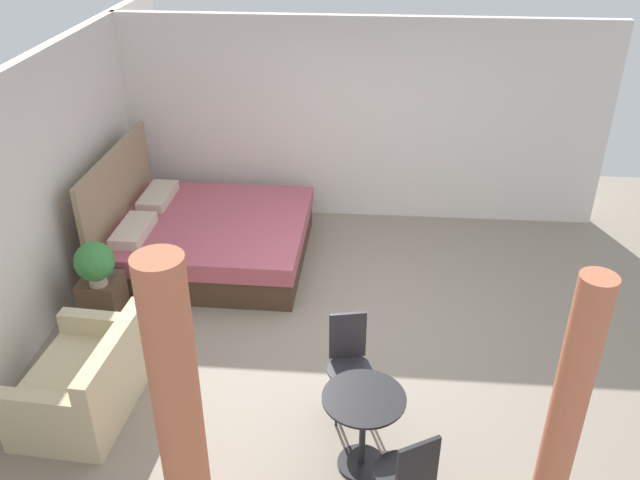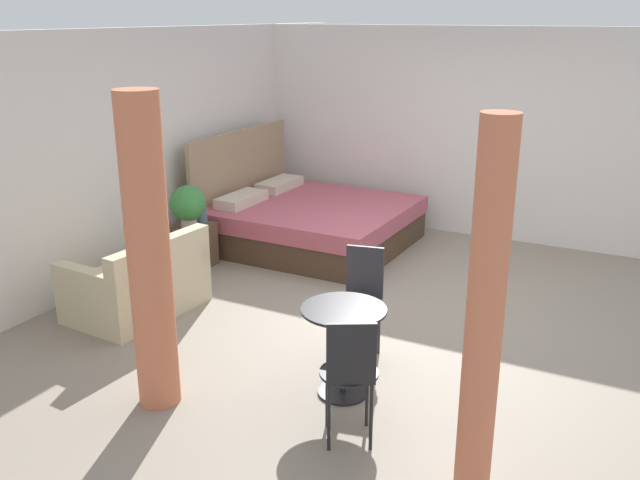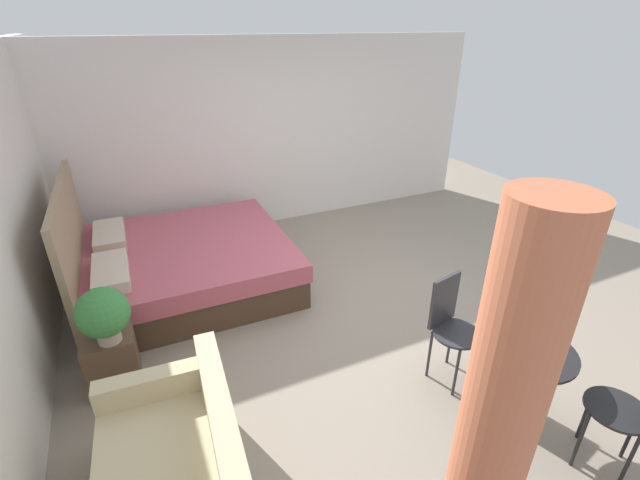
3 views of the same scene
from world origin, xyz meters
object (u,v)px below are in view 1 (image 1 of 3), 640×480
(couch, at_px, (86,382))
(cafe_chair_near_window, at_px, (349,355))
(potted_plant, at_px, (95,262))
(vase, at_px, (106,266))
(cafe_chair_near_couch, at_px, (409,473))
(bed, at_px, (206,237))
(nightstand, at_px, (103,299))
(balcony_table, at_px, (363,418))

(couch, distance_m, cafe_chair_near_window, 2.25)
(couch, bearing_deg, potted_plant, 14.28)
(potted_plant, bearing_deg, vase, 0.17)
(couch, xyz_separation_m, cafe_chair_near_couch, (-1.01, -2.68, 0.29))
(bed, height_order, couch, bed)
(vase, bearing_deg, couch, -167.89)
(bed, bearing_deg, vase, 147.64)
(couch, height_order, nightstand, couch)
(potted_plant, height_order, balcony_table, potted_plant)
(balcony_table, relative_size, cafe_chair_near_window, 0.75)
(couch, relative_size, cafe_chair_near_couch, 1.37)
(bed, height_order, potted_plant, bed)
(balcony_table, relative_size, cafe_chair_near_couch, 0.76)
(couch, bearing_deg, nightstand, 14.60)
(balcony_table, distance_m, cafe_chair_near_couch, 0.66)
(bed, distance_m, nightstand, 1.50)
(bed, relative_size, balcony_table, 3.18)
(cafe_chair_near_couch, bearing_deg, potted_plant, 53.85)
(cafe_chair_near_window, relative_size, cafe_chair_near_couch, 1.01)
(bed, relative_size, potted_plant, 4.79)
(cafe_chair_near_window, height_order, cafe_chair_near_couch, cafe_chair_near_window)
(cafe_chair_near_window, bearing_deg, vase, 64.73)
(vase, height_order, balcony_table, balcony_table)
(vase, bearing_deg, cafe_chair_near_couch, -128.81)
(bed, height_order, cafe_chair_near_couch, bed)
(potted_plant, height_order, cafe_chair_near_couch, potted_plant)
(bed, relative_size, vase, 13.50)
(couch, distance_m, potted_plant, 1.29)
(bed, distance_m, couch, 2.59)
(nightstand, bearing_deg, cafe_chair_near_couch, -127.08)
(nightstand, xyz_separation_m, balcony_table, (-1.71, -2.69, 0.24))
(couch, height_order, cafe_chair_near_window, cafe_chair_near_window)
(vase, xyz_separation_m, cafe_chair_near_window, (-1.19, -2.52, -0.02))
(nightstand, xyz_separation_m, cafe_chair_near_window, (-1.07, -2.55, 0.31))
(potted_plant, bearing_deg, cafe_chair_near_window, -111.04)
(nightstand, height_order, cafe_chair_near_window, cafe_chair_near_window)
(couch, xyz_separation_m, cafe_chair_near_window, (0.19, -2.22, 0.28))
(nightstand, bearing_deg, cafe_chair_near_window, -112.73)
(vase, distance_m, cafe_chair_near_window, 2.78)
(cafe_chair_near_couch, bearing_deg, cafe_chair_near_window, 20.78)
(nightstand, height_order, vase, vase)
(balcony_table, bearing_deg, vase, 55.48)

